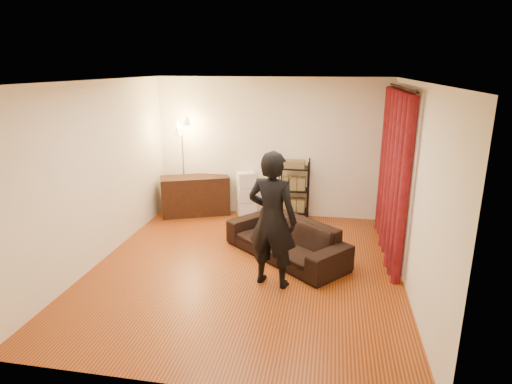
% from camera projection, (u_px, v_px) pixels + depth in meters
% --- Properties ---
extents(floor, '(5.00, 5.00, 0.00)m').
position_uv_depth(floor, '(246.00, 268.00, 6.36)').
color(floor, '#9B4A1A').
rests_on(floor, ground).
extents(ceiling, '(5.00, 5.00, 0.00)m').
position_uv_depth(ceiling, '(244.00, 81.00, 5.60)').
color(ceiling, white).
rests_on(ceiling, ground).
extents(wall_back, '(5.00, 0.00, 5.00)m').
position_uv_depth(wall_back, '(271.00, 148.00, 8.34)').
color(wall_back, white).
rests_on(wall_back, ground).
extents(wall_front, '(5.00, 0.00, 5.00)m').
position_uv_depth(wall_front, '(186.00, 255.00, 3.62)').
color(wall_front, white).
rests_on(wall_front, ground).
extents(wall_left, '(0.00, 5.00, 5.00)m').
position_uv_depth(wall_left, '(97.00, 174.00, 6.36)').
color(wall_left, white).
rests_on(wall_left, ground).
extents(wall_right, '(0.00, 5.00, 5.00)m').
position_uv_depth(wall_right, '(413.00, 188.00, 5.60)').
color(wall_right, white).
rests_on(wall_right, ground).
extents(curtain_rod, '(0.04, 2.65, 0.04)m').
position_uv_depth(curtain_rod, '(402.00, 88.00, 6.33)').
color(curtain_rod, black).
rests_on(curtain_rod, wall_right).
extents(curtain, '(0.22, 2.65, 2.55)m').
position_uv_depth(curtain, '(393.00, 173.00, 6.70)').
color(curtain, maroon).
rests_on(curtain, ground).
extents(sofa, '(2.10, 1.94, 0.60)m').
position_uv_depth(sofa, '(286.00, 239.00, 6.66)').
color(sofa, black).
rests_on(sofa, ground).
extents(person, '(0.77, 0.60, 1.87)m').
position_uv_depth(person, '(272.00, 220.00, 5.65)').
color(person, black).
rests_on(person, ground).
extents(media_cabinet, '(1.43, 0.97, 0.78)m').
position_uv_depth(media_cabinet, '(196.00, 195.00, 8.59)').
color(media_cabinet, black).
rests_on(media_cabinet, ground).
extents(storage_boxes, '(0.44, 0.41, 0.89)m').
position_uv_depth(storage_boxes, '(246.00, 194.00, 8.49)').
color(storage_boxes, silver).
rests_on(storage_boxes, ground).
extents(wire_shelf, '(0.59, 0.46, 1.19)m').
position_uv_depth(wire_shelf, '(294.00, 190.00, 8.26)').
color(wire_shelf, black).
rests_on(wire_shelf, ground).
extents(floor_lamp, '(0.43, 0.43, 1.91)m').
position_uv_depth(floor_lamp, '(183.00, 169.00, 8.38)').
color(floor_lamp, silver).
rests_on(floor_lamp, ground).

